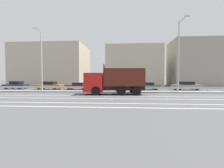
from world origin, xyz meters
TOP-DOWN VIEW (x-y plane):
  - ground_plane at (0.00, 0.00)m, footprint 320.00×320.00m
  - lane_strip_0 at (1.68, -1.84)m, footprint 71.54×0.16m
  - lane_strip_1 at (1.68, -3.96)m, footprint 71.54×0.16m
  - lane_strip_2 at (1.68, -6.70)m, footprint 71.54×0.16m
  - lane_strip_3 at (1.68, -8.36)m, footprint 71.54×0.16m
  - median_island at (0.00, 2.46)m, footprint 39.35×1.10m
  - median_guardrail at (0.00, 3.58)m, footprint 71.54×0.09m
  - dump_truck at (0.68, -0.13)m, footprint 7.46×3.27m
  - median_road_sign at (-2.42, 2.46)m, footprint 0.79×0.16m
  - street_lamp_1 at (-8.90, 2.19)m, footprint 0.71×1.83m
  - street_lamp_2 at (10.18, 2.28)m, footprint 0.71×2.46m
  - parked_car_2 at (-17.04, 7.95)m, footprint 4.06×2.20m
  - parked_car_3 at (-10.57, 7.66)m, footprint 4.74×2.09m
  - parked_car_4 at (-5.27, 7.53)m, footprint 4.21×2.09m
  - parked_car_5 at (0.87, 8.15)m, footprint 4.40×2.11m
  - parked_car_6 at (7.01, 8.01)m, footprint 4.08×2.03m
  - parked_car_7 at (13.41, 7.73)m, footprint 4.75×1.89m
  - background_building_0 at (-16.16, 20.95)m, footprint 17.77×11.45m
  - background_building_1 at (5.50, 23.39)m, footprint 14.23×10.43m
  - background_building_2 at (22.16, 21.44)m, footprint 14.07×8.10m

SIDE VIEW (x-z plane):
  - ground_plane at x=0.00m, z-range 0.00..0.00m
  - lane_strip_0 at x=1.68m, z-range 0.00..0.01m
  - lane_strip_1 at x=1.68m, z-range 0.00..0.01m
  - lane_strip_2 at x=1.68m, z-range 0.00..0.01m
  - lane_strip_3 at x=1.68m, z-range 0.00..0.01m
  - median_island at x=0.00m, z-range 0.00..0.18m
  - median_guardrail at x=0.00m, z-range 0.18..0.96m
  - parked_car_4 at x=-5.27m, z-range 0.02..1.27m
  - parked_car_6 at x=7.01m, z-range 0.03..1.29m
  - parked_car_3 at x=-10.57m, z-range 0.00..1.42m
  - parked_car_7 at x=13.41m, z-range 0.01..1.44m
  - parked_car_2 at x=-17.04m, z-range 0.00..1.45m
  - parked_car_5 at x=0.87m, z-range 0.01..1.53m
  - median_road_sign at x=-2.42m, z-range 0.08..2.30m
  - dump_truck at x=0.68m, z-range -0.48..3.16m
  - street_lamp_1 at x=-8.90m, z-range 0.44..9.24m
  - background_building_1 at x=5.50m, z-range 0.00..10.41m
  - background_building_0 at x=-16.16m, z-range 0.00..10.55m
  - street_lamp_2 at x=10.18m, z-range 0.52..10.12m
  - background_building_2 at x=22.16m, z-range 0.00..11.62m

